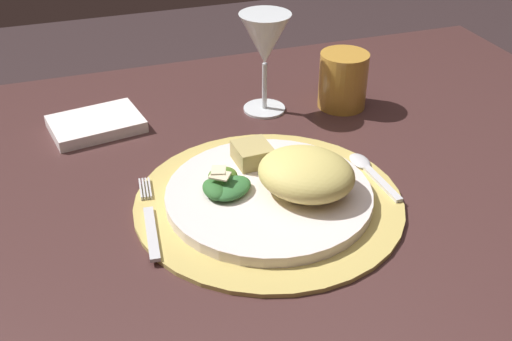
{
  "coord_description": "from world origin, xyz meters",
  "views": [
    {
      "loc": [
        -0.19,
        -0.67,
        1.21
      ],
      "look_at": [
        0.04,
        -0.01,
        0.77
      ],
      "focal_mm": 43.99,
      "sensor_mm": 36.0,
      "label": 1
    }
  ],
  "objects_px": {
    "fork": "(150,220)",
    "wine_glass": "(265,42)",
    "dining_table": "(230,257)",
    "napkin": "(96,124)",
    "amber_tumbler": "(343,80)",
    "spoon": "(367,168)",
    "dinner_plate": "(269,195)"
  },
  "relations": [
    {
      "from": "fork",
      "to": "wine_glass",
      "type": "distance_m",
      "value": 0.36
    },
    {
      "from": "dining_table",
      "to": "fork",
      "type": "xyz_separation_m",
      "value": [
        -0.12,
        -0.06,
        0.13
      ]
    },
    {
      "from": "napkin",
      "to": "wine_glass",
      "type": "xyz_separation_m",
      "value": [
        0.27,
        -0.02,
        0.11
      ]
    },
    {
      "from": "amber_tumbler",
      "to": "napkin",
      "type": "bearing_deg",
      "value": 172.88
    },
    {
      "from": "dining_table",
      "to": "spoon",
      "type": "height_order",
      "value": "spoon"
    },
    {
      "from": "dinner_plate",
      "to": "wine_glass",
      "type": "xyz_separation_m",
      "value": [
        0.08,
        0.25,
        0.1
      ]
    },
    {
      "from": "dinner_plate",
      "to": "wine_glass",
      "type": "height_order",
      "value": "wine_glass"
    },
    {
      "from": "spoon",
      "to": "wine_glass",
      "type": "distance_m",
      "value": 0.26
    },
    {
      "from": "dining_table",
      "to": "fork",
      "type": "relative_size",
      "value": 7.79
    },
    {
      "from": "wine_glass",
      "to": "amber_tumbler",
      "type": "bearing_deg",
      "value": -12.05
    },
    {
      "from": "wine_glass",
      "to": "dining_table",
      "type": "bearing_deg",
      "value": -122.05
    },
    {
      "from": "napkin",
      "to": "amber_tumbler",
      "type": "xyz_separation_m",
      "value": [
        0.39,
        -0.05,
        0.04
      ]
    },
    {
      "from": "napkin",
      "to": "dining_table",
      "type": "bearing_deg",
      "value": -55.31
    },
    {
      "from": "spoon",
      "to": "wine_glass",
      "type": "bearing_deg",
      "value": 106.85
    },
    {
      "from": "napkin",
      "to": "wine_glass",
      "type": "relative_size",
      "value": 0.84
    },
    {
      "from": "fork",
      "to": "napkin",
      "type": "relative_size",
      "value": 1.25
    },
    {
      "from": "napkin",
      "to": "wine_glass",
      "type": "distance_m",
      "value": 0.29
    },
    {
      "from": "fork",
      "to": "spoon",
      "type": "distance_m",
      "value": 0.3
    },
    {
      "from": "wine_glass",
      "to": "spoon",
      "type": "bearing_deg",
      "value": -73.15
    },
    {
      "from": "spoon",
      "to": "wine_glass",
      "type": "xyz_separation_m",
      "value": [
        -0.07,
        0.23,
        0.11
      ]
    },
    {
      "from": "spoon",
      "to": "napkin",
      "type": "bearing_deg",
      "value": 143.42
    },
    {
      "from": "dinner_plate",
      "to": "wine_glass",
      "type": "relative_size",
      "value": 1.63
    },
    {
      "from": "napkin",
      "to": "spoon",
      "type": "bearing_deg",
      "value": -36.58
    },
    {
      "from": "spoon",
      "to": "wine_glass",
      "type": "relative_size",
      "value": 0.77
    },
    {
      "from": "dinner_plate",
      "to": "spoon",
      "type": "xyz_separation_m",
      "value": [
        0.15,
        0.02,
        -0.0
      ]
    },
    {
      "from": "dinner_plate",
      "to": "amber_tumbler",
      "type": "bearing_deg",
      "value": 47.02
    },
    {
      "from": "spoon",
      "to": "napkin",
      "type": "height_order",
      "value": "napkin"
    },
    {
      "from": "wine_glass",
      "to": "fork",
      "type": "bearing_deg",
      "value": -133.53
    },
    {
      "from": "wine_glass",
      "to": "amber_tumbler",
      "type": "distance_m",
      "value": 0.15
    },
    {
      "from": "amber_tumbler",
      "to": "dining_table",
      "type": "bearing_deg",
      "value": -146.16
    },
    {
      "from": "dinner_plate",
      "to": "napkin",
      "type": "bearing_deg",
      "value": 124.07
    },
    {
      "from": "dining_table",
      "to": "spoon",
      "type": "xyz_separation_m",
      "value": [
        0.19,
        -0.04,
        0.13
      ]
    }
  ]
}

